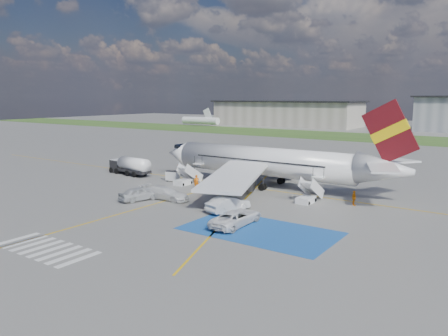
{
  "coord_description": "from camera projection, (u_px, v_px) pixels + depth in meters",
  "views": [
    {
      "loc": [
        29.31,
        -37.48,
        12.15
      ],
      "look_at": [
        -0.84,
        5.87,
        3.5
      ],
      "focal_mm": 35.0,
      "sensor_mm": 36.0,
      "label": 1
    }
  ],
  "objects": [
    {
      "name": "ground",
      "position": [
        200.0,
        206.0,
        48.84
      ],
      "size": [
        400.0,
        400.0,
        0.0
      ],
      "primitive_type": "plane",
      "color": "#60605E",
      "rests_on": "ground"
    },
    {
      "name": "grass_strip",
      "position": [
        403.0,
        139.0,
        125.8
      ],
      "size": [
        400.0,
        30.0,
        0.01
      ],
      "primitive_type": "cube",
      "color": "#2D4C1E",
      "rests_on": "ground"
    },
    {
      "name": "taxiway_line_main",
      "position": [
        255.0,
        188.0,
        58.56
      ],
      "size": [
        120.0,
        0.2,
        0.01
      ],
      "primitive_type": "cube",
      "color": "gold",
      "rests_on": "ground"
    },
    {
      "name": "taxiway_line_cross",
      "position": [
        99.0,
        220.0,
        43.56
      ],
      "size": [
        0.2,
        60.0,
        0.01
      ],
      "primitive_type": "cube",
      "color": "gold",
      "rests_on": "ground"
    },
    {
      "name": "taxiway_line_diag",
      "position": [
        255.0,
        188.0,
        58.56
      ],
      "size": [
        20.71,
        56.45,
        0.01
      ],
      "primitive_type": "cube",
      "rotation": [
        0.0,
        0.0,
        0.35
      ],
      "color": "gold",
      "rests_on": "ground"
    },
    {
      "name": "staging_box",
      "position": [
        260.0,
        231.0,
        39.97
      ],
      "size": [
        14.0,
        8.0,
        0.01
      ],
      "primitive_type": "cube",
      "color": "#194E9A",
      "rests_on": "ground"
    },
    {
      "name": "crosswalk",
      "position": [
        46.0,
        249.0,
        35.27
      ],
      "size": [
        9.0,
        4.0,
        0.01
      ],
      "color": "silver",
      "rests_on": "ground"
    },
    {
      "name": "terminal_west",
      "position": [
        286.0,
        114.0,
        184.34
      ],
      "size": [
        60.0,
        22.0,
        10.0
      ],
      "primitive_type": "cube",
      "color": "gray",
      "rests_on": "ground"
    },
    {
      "name": "airliner",
      "position": [
        273.0,
        162.0,
        58.79
      ],
      "size": [
        36.81,
        32.95,
        11.92
      ],
      "color": "white",
      "rests_on": "ground"
    },
    {
      "name": "airstairs_fwd",
      "position": [
        185.0,
        180.0,
        61.15
      ],
      "size": [
        1.9,
        5.2,
        3.6
      ],
      "color": "white",
      "rests_on": "ground"
    },
    {
      "name": "airstairs_aft",
      "position": [
        307.0,
        197.0,
        50.72
      ],
      "size": [
        1.9,
        5.2,
        3.6
      ],
      "color": "white",
      "rests_on": "ground"
    },
    {
      "name": "fuel_tanker",
      "position": [
        130.0,
        167.0,
        68.52
      ],
      "size": [
        8.42,
        3.25,
        2.8
      ],
      "rotation": [
        0.0,
        0.0,
        -0.13
      ],
      "color": "black",
      "rests_on": "ground"
    },
    {
      "name": "gpu_cart",
      "position": [
        173.0,
        177.0,
        63.35
      ],
      "size": [
        2.02,
        1.52,
        1.52
      ],
      "rotation": [
        0.0,
        0.0,
        0.21
      ],
      "color": "white",
      "rests_on": "ground"
    },
    {
      "name": "car_silver_a",
      "position": [
        138.0,
        194.0,
        51.52
      ],
      "size": [
        3.07,
        4.98,
        1.58
      ],
      "primitive_type": "imported",
      "rotation": [
        0.0,
        0.0,
        2.86
      ],
      "color": "#B1B4B8",
      "rests_on": "ground"
    },
    {
      "name": "car_silver_b",
      "position": [
        228.0,
        204.0,
        46.49
      ],
      "size": [
        2.92,
        5.4,
        1.69
      ],
      "primitive_type": "imported",
      "rotation": [
        0.0,
        0.0,
        2.91
      ],
      "color": "#B0B3B7",
      "rests_on": "ground"
    },
    {
      "name": "van_white_a",
      "position": [
        237.0,
        215.0,
        41.67
      ],
      "size": [
        2.58,
        5.3,
        1.96
      ],
      "primitive_type": "imported",
      "rotation": [
        0.0,
        0.0,
        3.17
      ],
      "color": "white",
      "rests_on": "ground"
    },
    {
      "name": "van_white_b",
      "position": [
        165.0,
        191.0,
        52.21
      ],
      "size": [
        5.16,
        2.19,
        2.01
      ],
      "primitive_type": "imported",
      "rotation": [
        0.0,
        0.0,
        1.59
      ],
      "color": "silver",
      "rests_on": "ground"
    },
    {
      "name": "crew_fwd",
      "position": [
        197.0,
        182.0,
        57.94
      ],
      "size": [
        0.82,
        0.78,
        1.89
      ],
      "primitive_type": "imported",
      "rotation": [
        0.0,
        0.0,
        0.67
      ],
      "color": "orange",
      "rests_on": "ground"
    },
    {
      "name": "crew_nose",
      "position": [
        178.0,
        169.0,
        69.3
      ],
      "size": [
        0.78,
        0.89,
        1.53
      ],
      "primitive_type": "imported",
      "rotation": [
        0.0,
        0.0,
        -1.25
      ],
      "color": "#F75B0D",
      "rests_on": "ground"
    },
    {
      "name": "crew_aft",
      "position": [
        354.0,
        198.0,
        49.12
      ],
      "size": [
        0.97,
        1.05,
        1.73
      ],
      "primitive_type": "imported",
      "rotation": [
        0.0,
        0.0,
        2.26
      ],
      "color": "orange",
      "rests_on": "ground"
    }
  ]
}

